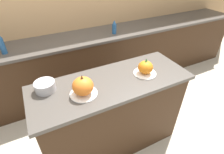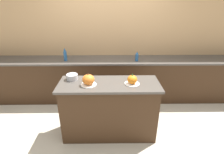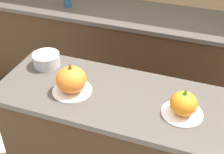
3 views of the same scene
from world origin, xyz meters
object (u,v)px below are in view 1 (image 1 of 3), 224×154
pumpkin_cake_right (145,68)px  mixing_bowl (45,86)px  bottle_tall (1,43)px  pumpkin_cake_left (83,87)px  bottle_short (114,27)px

pumpkin_cake_right → mixing_bowl: pumpkin_cake_right is taller
pumpkin_cake_right → bottle_tall: bearing=137.9°
bottle_tall → mixing_bowl: size_ratio=1.54×
pumpkin_cake_left → bottle_short: size_ratio=1.17×
bottle_short → mixing_bowl: size_ratio=1.14×
pumpkin_cake_left → bottle_tall: bearing=117.7°
mixing_bowl → pumpkin_cake_left: bearing=-35.0°
pumpkin_cake_right → bottle_short: bottle_short is taller
bottle_short → mixing_bowl: bottle_short is taller
pumpkin_cake_right → bottle_tall: bottle_tall is taller
bottle_tall → bottle_short: size_ratio=1.35×
bottle_short → pumpkin_cake_left: bearing=-127.8°
pumpkin_cake_left → bottle_tall: bottle_tall is taller
bottle_tall → mixing_bowl: bottle_tall is taller
pumpkin_cake_right → mixing_bowl: bearing=169.4°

